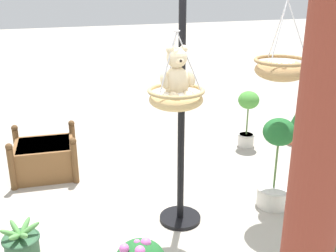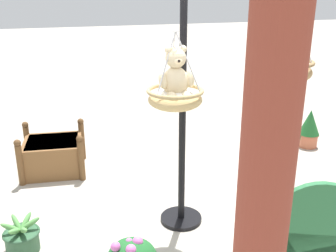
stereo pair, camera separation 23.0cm
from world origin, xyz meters
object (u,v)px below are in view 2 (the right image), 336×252
teddy_bear (176,76)px  potted_plant_broad_leaf (309,128)px  display_pole_central (182,154)px  hanging_basket_left_high (285,70)px  hanging_basket_with_teddy (175,98)px  potted_plant_small_succulent (22,238)px  potted_plant_flowering_red (258,116)px  potted_plant_fern_front (280,168)px  wooden_planter_box (54,154)px

teddy_bear → potted_plant_broad_leaf: (-2.66, -1.70, -1.35)m
display_pole_central → hanging_basket_left_high: size_ratio=3.19×
hanging_basket_with_teddy → potted_plant_small_succulent: 1.97m
hanging_basket_with_teddy → potted_plant_flowering_red: hanging_basket_with_teddy is taller
display_pole_central → potted_plant_small_succulent: size_ratio=6.64×
display_pole_central → potted_plant_fern_front: bearing=176.1°
potted_plant_fern_front → wooden_planter_box: bearing=-35.1°
potted_plant_small_succulent → hanging_basket_left_high: bearing=178.1°
display_pole_central → potted_plant_fern_front: (-1.10, 0.08, -0.26)m
hanging_basket_left_high → potted_plant_small_succulent: bearing=-1.9°
hanging_basket_with_teddy → potted_plant_flowering_red: size_ratio=0.79×
display_pole_central → teddy_bear: size_ratio=5.36×
potted_plant_fern_front → potted_plant_small_succulent: 2.74m
wooden_planter_box → potted_plant_fern_front: size_ratio=0.85×
teddy_bear → wooden_planter_box: teddy_bear is taller
potted_plant_broad_leaf → potted_plant_fern_front: bearing=46.9°
teddy_bear → hanging_basket_left_high: bearing=-175.0°
hanging_basket_with_teddy → wooden_planter_box: size_ratio=0.78×
display_pole_central → teddy_bear: bearing=61.2°
teddy_bear → wooden_planter_box: (1.14, -1.88, -1.41)m
wooden_planter_box → potted_plant_broad_leaf: size_ratio=1.50×
wooden_planter_box → potted_plant_flowering_red: (-2.99, 0.02, 0.28)m
potted_plant_flowering_red → hanging_basket_with_teddy: bearing=44.7°
potted_plant_flowering_red → potted_plant_small_succulent: bearing=26.8°
hanging_basket_left_high → display_pole_central: bearing=-10.1°
hanging_basket_left_high → wooden_planter_box: size_ratio=0.87×
hanging_basket_with_teddy → teddy_bear: (-0.00, 0.02, 0.20)m
display_pole_central → wooden_planter_box: (1.29, -1.61, -0.53)m
teddy_bear → potted_plant_broad_leaf: size_ratio=0.78×
hanging_basket_with_teddy → teddy_bear: 0.20m
display_pole_central → potted_plant_small_succulent: (1.61, 0.09, -0.64)m
display_pole_central → wooden_planter_box: bearing=-51.3°
display_pole_central → potted_plant_flowering_red: 2.34m
display_pole_central → potted_plant_small_succulent: 1.73m
teddy_bear → potted_plant_broad_leaf: teddy_bear is taller
teddy_bear → potted_plant_flowering_red: size_ratio=0.53×
display_pole_central → wooden_planter_box: display_pole_central is taller
hanging_basket_left_high → potted_plant_small_succulent: (2.58, -0.09, -1.48)m
hanging_basket_left_high → wooden_planter_box: (2.27, -1.78, -1.38)m
hanging_basket_with_teddy → wooden_planter_box: 2.49m
display_pole_central → teddy_bear: display_pole_central is taller
teddy_bear → hanging_basket_left_high: hanging_basket_left_high is taller
hanging_basket_left_high → potted_plant_fern_front: hanging_basket_left_high is taller
teddy_bear → wooden_planter_box: bearing=-58.8°
wooden_planter_box → display_pole_central: bearing=128.7°
teddy_bear → potted_plant_flowering_red: 2.85m
potted_plant_small_succulent → wooden_planter_box: bearing=-100.6°
hanging_basket_left_high → potted_plant_flowering_red: hanging_basket_left_high is taller
teddy_bear → potted_plant_small_succulent: teddy_bear is taller
potted_plant_small_succulent → potted_plant_broad_leaf: size_ratio=0.63×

